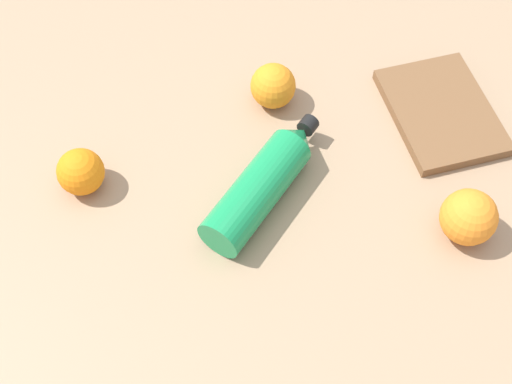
% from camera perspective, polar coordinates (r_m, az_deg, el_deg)
% --- Properties ---
extents(ground_plane, '(2.40, 2.40, 0.00)m').
position_cam_1_polar(ground_plane, '(1.03, -2.16, -2.22)').
color(ground_plane, '#9E7F60').
extents(water_bottle, '(0.24, 0.17, 0.07)m').
position_cam_1_polar(water_bottle, '(1.02, 0.61, 0.78)').
color(water_bottle, '#198C4C').
rests_on(water_bottle, ground_plane).
extents(orange_0, '(0.07, 0.07, 0.07)m').
position_cam_1_polar(orange_0, '(1.13, 1.37, 8.43)').
color(orange_0, orange).
rests_on(orange_0, ground_plane).
extents(orange_1, '(0.07, 0.07, 0.07)m').
position_cam_1_polar(orange_1, '(1.06, -13.77, 1.57)').
color(orange_1, orange).
rests_on(orange_1, ground_plane).
extents(orange_2, '(0.08, 0.08, 0.08)m').
position_cam_1_polar(orange_2, '(1.03, 16.55, -1.93)').
color(orange_2, orange).
rests_on(orange_2, ground_plane).
extents(cutting_board, '(0.25, 0.21, 0.02)m').
position_cam_1_polar(cutting_board, '(1.17, 14.52, 6.19)').
color(cutting_board, brown).
rests_on(cutting_board, ground_plane).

